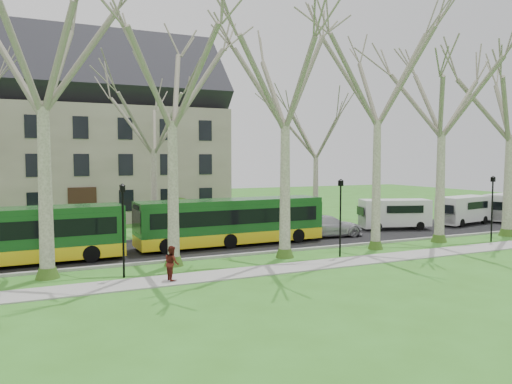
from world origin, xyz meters
The scene contains 16 objects.
ground centered at (0.00, 0.00, 0.00)m, with size 120.00×120.00×0.00m, color #367321.
sidewalk centered at (0.00, -2.50, 0.03)m, with size 70.00×2.00×0.06m, color gray.
road centered at (0.00, 5.50, 0.03)m, with size 80.00×8.00×0.06m, color black.
curb centered at (0.00, 1.50, 0.07)m, with size 80.00×0.25×0.14m, color #A5A39E.
building centered at (-6.00, 24.00, 8.07)m, with size 26.50×12.20×16.00m.
tree_row_verge centered at (0.00, 0.30, 7.00)m, with size 49.00×7.00×14.00m.
tree_row_far centered at (-1.33, 11.00, 6.00)m, with size 33.00×7.00×12.00m.
lamp_row centered at (0.00, -1.00, 2.57)m, with size 36.22×0.22×4.30m.
hedges centered at (-4.67, 14.00, 1.00)m, with size 30.60×8.60×2.00m.
bus_lead centered at (-11.29, 3.91, 1.58)m, with size 12.12×2.53×3.03m, color #144819, non-canonical shape.
bus_follow centered at (1.73, 4.82, 1.56)m, with size 12.02×2.50×3.00m, color #144819, non-canonical shape.
sedan centered at (9.01, 5.08, 0.82)m, with size 2.12×5.22×1.52m, color silver.
van_a centered at (15.87, 6.10, 1.20)m, with size 5.24×1.91×2.29m, color silver, non-canonical shape.
van_b centered at (22.91, 5.89, 1.22)m, with size 5.31×1.93×2.32m, color silver, non-canonical shape.
van_c centered at (28.50, 6.08, 1.25)m, with size 5.43×1.98×2.37m, color silver, non-canonical shape.
pedestrian_b centered at (-4.14, -2.60, 0.84)m, with size 0.76×0.59×1.56m, color #521812.
Camera 1 is at (-9.93, -24.38, 5.57)m, focal length 35.00 mm.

